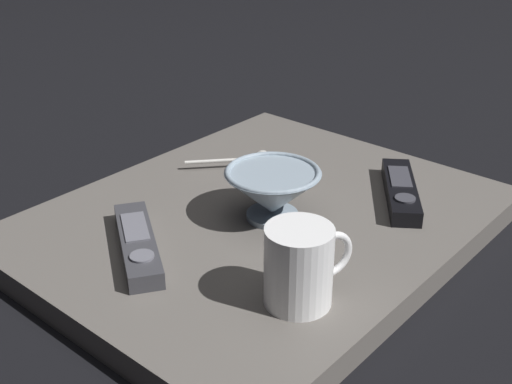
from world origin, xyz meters
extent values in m
plane|color=black|center=(0.00, 0.00, 0.00)|extent=(6.00, 6.00, 0.00)
cube|color=#5B5651|center=(0.00, 0.00, 0.02)|extent=(0.65, 0.53, 0.04)
cylinder|color=#8C9EAD|center=(0.00, 0.02, 0.04)|extent=(0.07, 0.07, 0.01)
cone|color=#8C9EAD|center=(0.00, 0.02, 0.08)|extent=(0.14, 0.14, 0.06)
torus|color=#8C9EAD|center=(0.00, 0.02, 0.11)|extent=(0.13, 0.13, 0.01)
cylinder|color=white|center=(0.14, 0.17, 0.09)|extent=(0.08, 0.08, 0.10)
torus|color=white|center=(0.09, 0.19, 0.09)|extent=(0.06, 0.03, 0.06)
cylinder|color=silver|center=(-0.08, -0.15, 0.05)|extent=(0.09, 0.08, 0.01)
sphere|color=silver|center=(-0.13, -0.10, 0.05)|extent=(0.03, 0.03, 0.03)
cube|color=#38383D|center=(0.19, -0.05, 0.05)|extent=(0.14, 0.18, 0.02)
cylinder|color=slate|center=(0.21, -0.01, 0.06)|extent=(0.03, 0.03, 0.00)
cube|color=slate|center=(0.17, -0.07, 0.06)|extent=(0.07, 0.08, 0.00)
cube|color=black|center=(-0.17, 0.13, 0.05)|extent=(0.18, 0.14, 0.02)
cylinder|color=#3A3A42|center=(-0.13, 0.16, 0.06)|extent=(0.03, 0.03, 0.00)
cube|color=#3A3A42|center=(-0.19, 0.12, 0.06)|extent=(0.08, 0.07, 0.00)
camera|label=1|loc=(0.65, 0.55, 0.51)|focal=47.16mm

